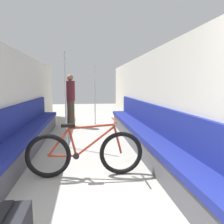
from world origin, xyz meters
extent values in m
cube|color=beige|center=(-1.47, 3.72, 1.05)|extent=(0.10, 10.65, 2.11)
cube|color=beige|center=(1.47, 3.72, 1.05)|extent=(0.10, 10.65, 2.11)
cube|color=#4C4C51|center=(-1.19, 3.50, 0.18)|extent=(0.38, 6.32, 0.36)
cube|color=navy|center=(-1.19, 3.50, 0.41)|extent=(0.45, 6.32, 0.10)
cube|color=navy|center=(-1.38, 3.50, 0.72)|extent=(0.07, 6.32, 0.51)
cube|color=#4C4C51|center=(1.19, 3.50, 0.18)|extent=(0.38, 6.32, 0.36)
cube|color=navy|center=(1.19, 3.50, 0.41)|extent=(0.45, 6.32, 0.10)
cube|color=navy|center=(1.38, 3.50, 0.72)|extent=(0.07, 6.32, 0.51)
torus|color=black|center=(-0.57, 2.37, 0.33)|extent=(0.67, 0.07, 0.67)
torus|color=black|center=(0.52, 2.37, 0.33)|extent=(0.67, 0.07, 0.67)
cylinder|color=#9E2D19|center=(-0.36, 2.37, 0.33)|extent=(0.41, 0.03, 0.05)
cylinder|color=#9E2D19|center=(-0.42, 2.37, 0.53)|extent=(0.33, 0.03, 0.41)
cylinder|color=#9E2D19|center=(-0.21, 2.37, 0.55)|extent=(0.14, 0.03, 0.47)
cylinder|color=#9E2D19|center=(0.13, 2.37, 0.53)|extent=(0.59, 0.03, 0.46)
cylinder|color=#9E2D19|center=(0.07, 2.37, 0.76)|extent=(0.68, 0.03, 0.08)
cylinder|color=#9E2D19|center=(0.47, 2.37, 0.55)|extent=(0.14, 0.03, 0.44)
cylinder|color=black|center=(-0.16, 2.37, 0.32)|extent=(0.09, 0.06, 0.09)
cube|color=black|center=(-0.27, 2.37, 0.78)|extent=(0.20, 0.07, 0.04)
cylinder|color=#9E2D19|center=(0.41, 2.37, 0.85)|extent=(0.02, 0.46, 0.02)
cylinder|color=gray|center=(0.35, 6.78, 0.01)|extent=(0.08, 0.08, 0.01)
cylinder|color=silver|center=(0.35, 6.78, 1.04)|extent=(0.04, 0.04, 2.09)
cylinder|color=gray|center=(-0.43, 3.97, 0.01)|extent=(0.08, 0.08, 0.01)
cylinder|color=silver|center=(-0.43, 3.97, 1.04)|extent=(0.04, 0.04, 2.09)
cylinder|color=#473828|center=(-0.47, 6.45, 0.43)|extent=(0.25, 0.25, 0.85)
cylinder|color=#5B1E23|center=(-0.47, 6.45, 1.18)|extent=(0.30, 0.30, 0.65)
sphere|color=#936B4C|center=(-0.47, 6.45, 1.61)|extent=(0.21, 0.21, 0.21)
camera|label=1|loc=(-0.03, -0.84, 1.38)|focal=35.00mm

